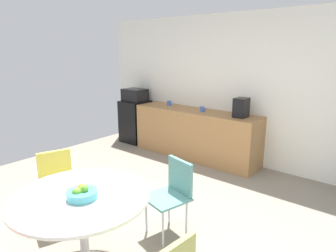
{
  "coord_description": "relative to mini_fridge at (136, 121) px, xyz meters",
  "views": [
    {
      "loc": [
        2.36,
        -1.81,
        1.98
      ],
      "look_at": [
        -0.17,
        1.29,
        0.95
      ],
      "focal_mm": 31.7,
      "sensor_mm": 36.0,
      "label": 1
    }
  ],
  "objects": [
    {
      "name": "ground_plane",
      "position": [
        2.21,
        -2.65,
        -0.45
      ],
      "size": [
        6.0,
        6.0,
        0.0
      ],
      "primitive_type": "plane",
      "color": "gray"
    },
    {
      "name": "wall_back",
      "position": [
        2.21,
        0.35,
        0.85
      ],
      "size": [
        6.0,
        0.1,
        2.6
      ],
      "primitive_type": "cube",
      "color": "white",
      "rests_on": "ground_plane"
    },
    {
      "name": "counter_block",
      "position": [
        1.58,
        0.0,
        -0.0
      ],
      "size": [
        2.46,
        0.6,
        0.9
      ],
      "primitive_type": "cube",
      "color": "#9E7042",
      "rests_on": "ground_plane"
    },
    {
      "name": "mini_fridge",
      "position": [
        0.0,
        0.0,
        0.0
      ],
      "size": [
        0.54,
        0.54,
        0.91
      ],
      "primitive_type": "cube",
      "color": "black",
      "rests_on": "ground_plane"
    },
    {
      "name": "microwave",
      "position": [
        0.0,
        0.0,
        0.58
      ],
      "size": [
        0.48,
        0.38,
        0.26
      ],
      "primitive_type": "cube",
      "color": "black",
      "rests_on": "mini_fridge"
    },
    {
      "name": "round_table",
      "position": [
        2.5,
        -3.13,
        0.18
      ],
      "size": [
        1.2,
        1.2,
        0.76
      ],
      "color": "silver",
      "rests_on": "ground_plane"
    },
    {
      "name": "chair_teal",
      "position": [
        2.75,
        -2.14,
        0.07
      ],
      "size": [
        0.51,
        0.51,
        0.83
      ],
      "color": "silver",
      "rests_on": "ground_plane"
    },
    {
      "name": "chair_yellow",
      "position": [
        1.54,
        -2.8,
        0.07
      ],
      "size": [
        0.53,
        0.53,
        0.83
      ],
      "color": "silver",
      "rests_on": "ground_plane"
    },
    {
      "name": "fruit_bowl",
      "position": [
        2.56,
        -3.15,
        0.35
      ],
      "size": [
        0.26,
        0.26,
        0.13
      ],
      "color": "teal",
      "rests_on": "round_table"
    },
    {
      "name": "mug_white",
      "position": [
        0.89,
        0.07,
        0.49
      ],
      "size": [
        0.13,
        0.08,
        0.09
      ],
      "color": "#3F66BF",
      "rests_on": "counter_block"
    },
    {
      "name": "mug_green",
      "position": [
        1.74,
        -0.02,
        0.49
      ],
      "size": [
        0.13,
        0.08,
        0.09
      ],
      "color": "#3F66BF",
      "rests_on": "counter_block"
    },
    {
      "name": "mug_red",
      "position": [
        2.46,
        0.01,
        0.49
      ],
      "size": [
        0.13,
        0.08,
        0.09
      ],
      "color": "white",
      "rests_on": "counter_block"
    },
    {
      "name": "coffee_maker",
      "position": [
        2.48,
        0.0,
        0.61
      ],
      "size": [
        0.2,
        0.24,
        0.32
      ],
      "primitive_type": "cube",
      "color": "black",
      "rests_on": "counter_block"
    }
  ]
}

